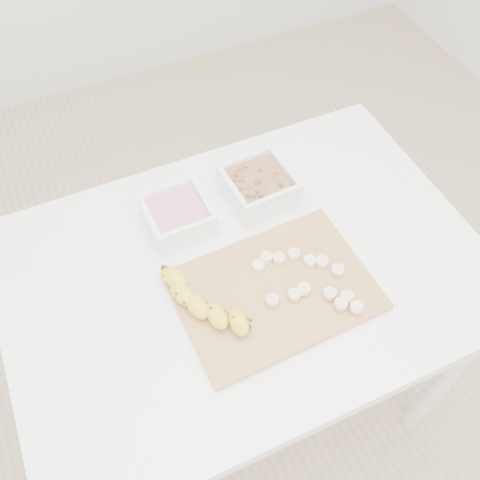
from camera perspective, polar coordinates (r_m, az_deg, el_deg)
name	(u,v)px	position (r m, az deg, el deg)	size (l,w,h in m)	color
ground	(244,395)	(1.79, 0.41, -16.18)	(3.50, 3.50, 0.00)	#C6AD89
table	(246,291)	(1.20, 0.59, -5.45)	(1.00, 0.70, 0.75)	white
bowl_yogurt	(178,215)	(1.17, -6.64, 2.69)	(0.14, 0.14, 0.06)	white
bowl_granola	(259,185)	(1.21, 2.01, 5.86)	(0.15, 0.15, 0.07)	white
cutting_board	(274,290)	(1.08, 3.69, -5.40)	(0.39, 0.28, 0.01)	#AE8644
banana	(205,303)	(1.04, -3.72, -6.78)	(0.06, 0.21, 0.04)	yellow
banana_slices	(307,279)	(1.08, 7.21, -4.16)	(0.18, 0.21, 0.02)	beige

